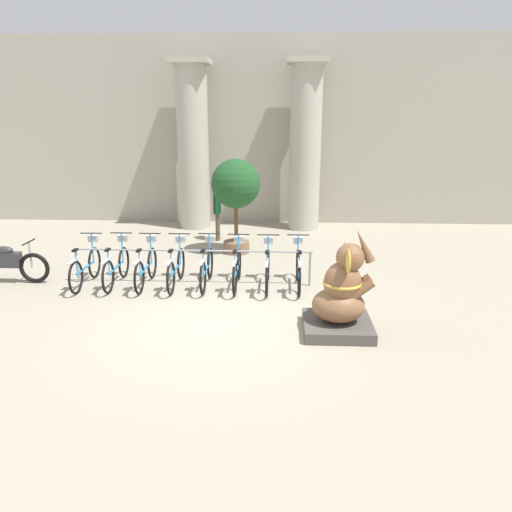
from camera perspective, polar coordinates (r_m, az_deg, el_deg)
The scene contains 17 objects.
ground_plane at distance 9.01m, azimuth -3.79°, elevation -7.33°, with size 60.00×60.00×0.00m, color #9E937F.
building_facade at distance 16.86m, azimuth -0.61°, elevation 14.02°, with size 20.00×0.20×6.00m.
column_left at distance 16.08m, azimuth -7.21°, elevation 12.47°, with size 1.22×1.22×5.16m.
column_right at distance 15.86m, azimuth 5.65°, elevation 12.47°, with size 1.22×1.22×5.16m.
bike_rack at distance 10.74m, azimuth -7.33°, elevation 0.02°, with size 5.14×0.05×0.77m.
bicycle_0 at distance 11.28m, azimuth -18.86°, elevation -1.12°, with size 0.48×1.75×1.05m.
bicycle_1 at distance 11.11m, azimuth -15.64°, elevation -1.09°, with size 0.48×1.75×1.05m.
bicycle_2 at distance 10.91m, azimuth -12.43°, elevation -1.19°, with size 0.48×1.75×1.05m.
bicycle_3 at distance 10.76m, azimuth -9.09°, elevation -1.25°, with size 0.48×1.75×1.05m.
bicycle_4 at distance 10.68m, azimuth -5.64°, elevation -1.25°, with size 0.48×1.75×1.05m.
bicycle_5 at distance 10.58m, azimuth -2.18°, elevation -1.35°, with size 0.48×1.75×1.05m.
bicycle_6 at distance 10.53m, azimuth 1.33°, elevation -1.43°, with size 0.48×1.75×1.05m.
bicycle_7 at distance 10.56m, azimuth 4.86°, elevation -1.43°, with size 0.48×1.75×1.05m.
elephant_statue at distance 8.44m, azimuth 9.71°, elevation -4.73°, with size 1.14×1.14×1.80m.
motorcycle at distance 12.14m, azimuth -27.06°, elevation -0.64°, with size 2.11×0.55×0.93m.
person_pedestrian at distance 14.47m, azimuth -4.43°, elevation 5.57°, with size 0.21×0.47×1.62m.
potted_tree at distance 12.96m, azimuth -2.33°, elevation 7.77°, with size 1.27×1.27×2.47m.
Camera 1 is at (0.99, -8.22, 3.54)m, focal length 35.00 mm.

